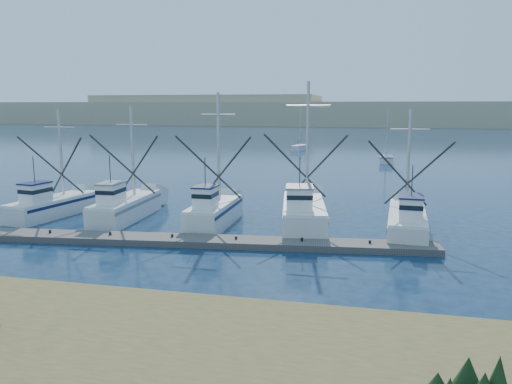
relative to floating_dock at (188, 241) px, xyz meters
The scene contains 6 objects.
ground 9.74m from the floating_dock, 44.46° to the right, with size 500.00×500.00×0.00m, color #0C1D35.
floating_dock is the anchor object (origin of this frame).
dune_ridge 203.36m from the floating_dock, 88.04° to the left, with size 360.00×60.00×10.00m, color tan.
trawler_fleet 5.38m from the floating_dock, 79.57° to the left, with size 29.53×9.38×10.09m.
sailboat_near 50.40m from the floating_dock, 74.90° to the left, with size 1.92×5.27×8.10m.
sailboat_far 66.38m from the floating_dock, 92.05° to the left, with size 2.83×5.78×8.10m.
Camera 1 is at (3.78, -21.27, 8.41)m, focal length 35.00 mm.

